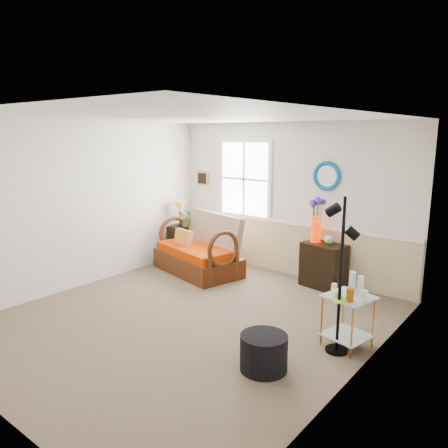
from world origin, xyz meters
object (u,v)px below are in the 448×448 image
Objects in this scene: loveseat at (198,244)px; ottoman at (264,352)px; cabinet at (324,265)px; side_table at (347,321)px; lamp_stand at (181,243)px; floor_lamp at (341,277)px.

loveseat is 3.38m from ottoman.
cabinet is at bearing 31.95° from loveseat.
cabinet is 2.01m from side_table.
side_table is at bearing -46.96° from cabinet.
loveseat is 0.91m from lamp_stand.
cabinet is 1.16× the size of side_table.
loveseat reaches higher than side_table.
lamp_stand reaches higher than ottoman.
lamp_stand is 1.36× the size of ottoman.
lamp_stand is (-0.80, 0.40, -0.18)m from loveseat.
lamp_stand is at bearing -164.53° from cabinet.
floor_lamp is at bearing 62.80° from ottoman.
lamp_stand is 4.24m from ottoman.
floor_lamp reaches higher than lamp_stand.
loveseat reaches higher than lamp_stand.
lamp_stand is 4.20m from side_table.
loveseat is 0.89× the size of floor_lamp.
loveseat is 2.57× the size of side_table.
lamp_stand is 0.95× the size of cabinet.
side_table is 1.23× the size of ottoman.
ottoman is (3.50, -2.39, -0.15)m from lamp_stand.
side_table reaches higher than ottoman.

